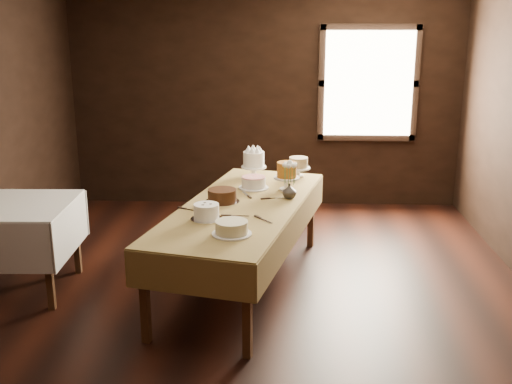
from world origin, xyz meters
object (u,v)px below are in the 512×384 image
object	(u,v)px
cake_meringue	(254,165)
cake_server_d	(278,198)
cake_server_e	(193,210)
display_table	(242,211)
cake_server_c	(246,194)
cake_chocolate	(222,196)
cake_speckled	(298,168)
cake_server_b	(266,221)
flower_vase	(289,191)
side_table	(16,215)
cake_caramel	(287,178)
cake_swirl	(206,212)
cake_server_a	(240,216)
cake_cream	(232,228)
cake_lattice	(254,183)

from	to	relation	value
cake_meringue	cake_server_d	xyz separation A→B (m)	(0.26, -0.79, -0.12)
cake_server_d	cake_server_e	size ratio (longest dim) A/B	1.00
display_table	cake_server_c	world-z (taller)	cake_server_c
cake_chocolate	cake_server_e	distance (m)	0.35
cake_speckled	cake_chocolate	bearing A→B (deg)	-126.37
cake_server_b	flower_vase	xyz separation A→B (m)	(0.19, 0.68, 0.07)
side_table	cake_caramel	xyz separation A→B (m)	(2.41, 0.66, 0.19)
cake_caramel	cake_swirl	size ratio (longest dim) A/B	0.98
cake_server_b	cake_server_c	bearing A→B (deg)	156.67
cake_caramel	cake_chocolate	world-z (taller)	cake_caramel
cake_speckled	cake_chocolate	world-z (taller)	cake_speckled
cake_chocolate	cake_server_a	distance (m)	0.44
cake_server_a	cake_server_c	bearing A→B (deg)	91.09
cake_cream	flower_vase	xyz separation A→B (m)	(0.45, 1.01, 0.02)
cake_server_c	side_table	bearing A→B (deg)	82.98
side_table	cake_chocolate	size ratio (longest dim) A/B	2.97
cake_server_a	cake_server_c	size ratio (longest dim) A/B	1.00
display_table	cake_meringue	distance (m)	1.02
cake_chocolate	display_table	bearing A→B (deg)	-16.89
cake_meringue	cake_swirl	bearing A→B (deg)	-102.68
cake_speckled	cake_server_c	bearing A→B (deg)	-127.17
cake_server_a	cake_server_c	xyz separation A→B (m)	(0.00, 0.68, 0.00)
display_table	cake_chocolate	xyz separation A→B (m)	(-0.18, 0.06, 0.12)
cake_caramel	cake_chocolate	size ratio (longest dim) A/B	0.86
cake_lattice	cake_server_d	size ratio (longest dim) A/B	1.30
cake_server_a	cake_caramel	bearing A→B (deg)	66.17
flower_vase	display_table	bearing A→B (deg)	-153.02
cake_server_d	cake_meringue	bearing A→B (deg)	93.48
cake_speckled	cake_server_d	xyz separation A→B (m)	(-0.21, -0.81, -0.09)
cake_lattice	cake_server_b	xyz separation A→B (m)	(0.15, -1.01, -0.05)
cake_chocolate	cake_server_c	distance (m)	0.35
cake_server_c	cake_server_d	bearing A→B (deg)	-134.12
cake_chocolate	cake_server_b	bearing A→B (deg)	-51.34
side_table	cake_lattice	distance (m)	2.20
cake_caramel	cake_cream	world-z (taller)	cake_caramel
cake_chocolate	cake_server_e	world-z (taller)	cake_chocolate
cake_chocolate	cake_lattice	bearing A→B (deg)	61.89
cake_lattice	flower_vase	size ratio (longest dim) A/B	2.25
cake_speckled	cake_server_b	bearing A→B (deg)	-101.26
cake_speckled	flower_vase	bearing A→B (deg)	-97.19
cake_meringue	display_table	bearing A→B (deg)	-93.28
cake_meringue	cake_swirl	distance (m)	1.48
side_table	cake_meringue	size ratio (longest dim) A/B	3.57
cake_server_c	cake_server_e	bearing A→B (deg)	121.06
cake_chocolate	cake_server_a	bearing A→B (deg)	-64.19
cake_chocolate	flower_vase	distance (m)	0.63
display_table	side_table	world-z (taller)	side_table
cake_server_c	cake_server_b	bearing A→B (deg)	174.23
cake_lattice	cake_cream	distance (m)	1.34
cake_caramel	display_table	bearing A→B (deg)	-128.88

